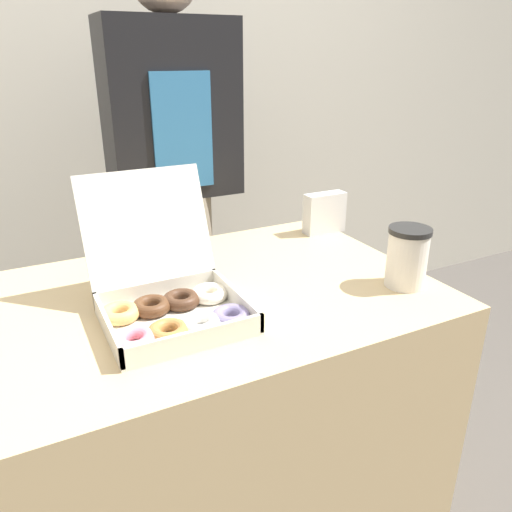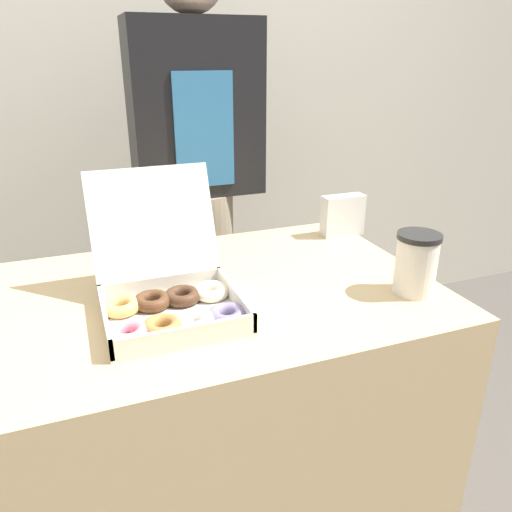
% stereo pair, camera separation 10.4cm
% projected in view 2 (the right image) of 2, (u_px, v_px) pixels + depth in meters
% --- Properties ---
extents(wall_back, '(10.00, 0.05, 2.60)m').
position_uv_depth(wall_back, '(130.00, 46.00, 1.93)').
color(wall_back, beige).
rests_on(wall_back, ground_plane).
extents(table, '(1.01, 0.69, 0.77)m').
position_uv_depth(table, '(222.00, 421.00, 1.30)').
color(table, tan).
rests_on(table, ground_plane).
extents(donut_box, '(0.31, 0.34, 0.27)m').
position_uv_depth(donut_box, '(170.00, 296.00, 1.04)').
color(donut_box, silver).
rests_on(donut_box, table).
extents(coffee_cup, '(0.10, 0.10, 0.14)m').
position_uv_depth(coffee_cup, '(416.00, 263.00, 1.11)').
color(coffee_cup, silver).
rests_on(coffee_cup, table).
extents(napkin_holder, '(0.13, 0.05, 0.12)m').
position_uv_depth(napkin_holder, '(343.00, 215.00, 1.48)').
color(napkin_holder, silver).
rests_on(napkin_holder, table).
extents(person_customer, '(0.41, 0.23, 1.59)m').
position_uv_depth(person_customer, '(199.00, 185.00, 1.67)').
color(person_customer, gray).
rests_on(person_customer, ground_plane).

